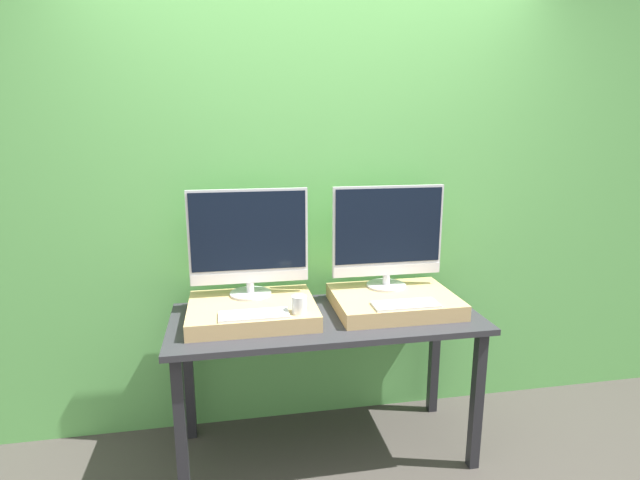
{
  "coord_description": "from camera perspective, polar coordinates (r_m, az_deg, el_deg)",
  "views": [
    {
      "loc": [
        -0.46,
        -1.98,
        1.7
      ],
      "look_at": [
        0.0,
        0.49,
        1.12
      ],
      "focal_mm": 28.0,
      "sensor_mm": 36.0,
      "label": 1
    }
  ],
  "objects": [
    {
      "name": "wooden_riser_right",
      "position": [
        2.64,
        8.4,
        -6.92
      ],
      "size": [
        0.62,
        0.49,
        0.08
      ],
      "color": "tan",
      "rests_on": "workbench"
    },
    {
      "name": "monitor_right",
      "position": [
        2.67,
        7.75,
        0.55
      ],
      "size": [
        0.6,
        0.21,
        0.55
      ],
      "color": "silver",
      "rests_on": "wooden_riser_right"
    },
    {
      "name": "keyboard_right",
      "position": [
        2.47,
        9.75,
        -7.25
      ],
      "size": [
        0.32,
        0.12,
        0.01
      ],
      "color": "silver",
      "rests_on": "wooden_riser_right"
    },
    {
      "name": "keyboard_left",
      "position": [
        2.33,
        -7.56,
        -8.45
      ],
      "size": [
        0.32,
        0.12,
        0.01
      ],
      "color": "silver",
      "rests_on": "wooden_riser_left"
    },
    {
      "name": "monitor_left",
      "position": [
        2.54,
        -8.13,
        -0.1
      ],
      "size": [
        0.6,
        0.21,
        0.55
      ],
      "color": "silver",
      "rests_on": "wooden_riser_left"
    },
    {
      "name": "wall_back",
      "position": [
        2.76,
        -0.85,
        4.71
      ],
      "size": [
        8.0,
        0.04,
        2.6
      ],
      "color": "#66B75B",
      "rests_on": "ground_plane"
    },
    {
      "name": "workbench",
      "position": [
        2.56,
        0.71,
        -10.54
      ],
      "size": [
        1.54,
        0.64,
        0.77
      ],
      "color": "#2D2D33",
      "rests_on": "ground_plane"
    },
    {
      "name": "wooden_riser_left",
      "position": [
        2.51,
        -7.76,
        -7.98
      ],
      "size": [
        0.62,
        0.49,
        0.08
      ],
      "color": "tan",
      "rests_on": "workbench"
    },
    {
      "name": "mug",
      "position": [
        2.34,
        -2.37,
        -7.38
      ],
      "size": [
        0.07,
        0.07,
        0.08
      ],
      "color": "white",
      "rests_on": "wooden_riser_left"
    }
  ]
}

